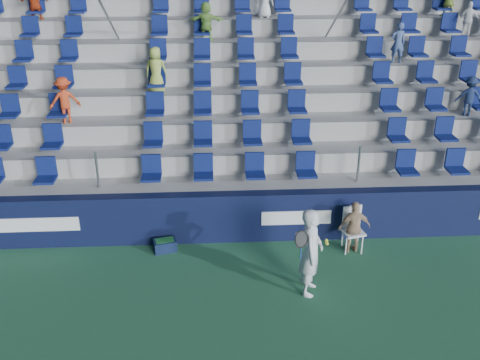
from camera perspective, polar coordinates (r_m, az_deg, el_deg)
The scene contains 7 objects.
ground at distance 10.07m, azimuth -0.28°, elevation -15.76°, with size 70.00×70.00×0.00m, color #2A623F.
sponsor_wall at distance 12.31m, azimuth -1.01°, elevation -3.96°, with size 24.00×0.32×1.20m.
grandstand at distance 16.45m, azimuth -1.76°, elevation 9.49°, with size 24.00×8.17×6.63m.
tennis_player at distance 10.55m, azimuth 7.59°, elevation -7.61°, with size 0.71×0.77×1.85m.
line_judge_chair at distance 12.28m, azimuth 11.89°, elevation -4.74°, with size 0.53×0.55×1.02m.
line_judge at distance 12.13m, azimuth 12.08°, elevation -4.95°, with size 0.73×0.30×1.24m, color tan.
ball_bin at distance 12.25m, azimuth -8.01°, elevation -6.86°, with size 0.55×0.43×0.28m.
Camera 1 is at (-0.36, -7.59, 6.62)m, focal length 40.00 mm.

